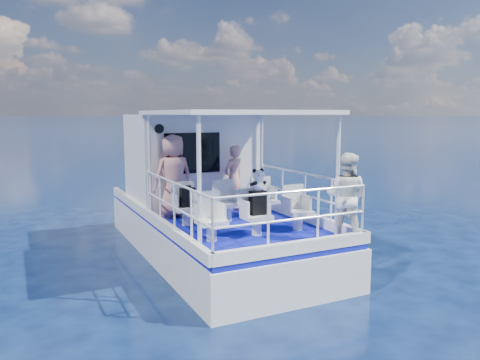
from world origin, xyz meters
The scene contains 20 objects.
ground centered at (0.00, 0.00, 0.00)m, with size 2000.00×2000.00×0.00m, color #071233.
hull centered at (0.00, 1.00, 0.00)m, with size 3.00×7.00×1.60m, color white.
deck centered at (0.00, 1.00, 0.85)m, with size 2.90×6.90×0.10m, color #090D88.
cabin centered at (0.00, 2.30, 2.00)m, with size 2.85×2.00×2.20m, color white.
canopy centered at (0.00, -0.20, 3.14)m, with size 3.00×3.20×0.08m, color white.
canopy_posts centered at (0.00, -0.25, 2.00)m, with size 2.77×2.97×2.20m.
railings centered at (0.00, -0.58, 1.40)m, with size 2.84×3.59×1.00m, color white, non-canonical shape.
seat_port_fwd centered at (-0.90, 0.20, 1.09)m, with size 0.48×0.46×0.38m, color silver.
seat_center_fwd centered at (0.00, 0.20, 1.09)m, with size 0.48×0.46×0.38m, color silver.
seat_stbd_fwd centered at (0.90, 0.20, 1.09)m, with size 0.48×0.46×0.38m, color silver.
seat_port_aft centered at (-0.90, -1.10, 1.09)m, with size 0.48×0.46×0.38m, color silver.
seat_center_aft centered at (0.00, -1.10, 1.09)m, with size 0.48×0.46×0.38m, color silver.
seat_stbd_aft centered at (0.90, -1.10, 1.09)m, with size 0.48×0.46×0.38m, color silver.
passenger_port_fwd centered at (-0.88, 1.04, 1.79)m, with size 0.67×0.48×1.79m, color tan.
passenger_stbd_fwd centered at (0.53, 1.00, 1.66)m, with size 0.55×0.36×1.52m, color #E19991.
passenger_stbd_aft centered at (1.25, -2.08, 1.67)m, with size 0.75×0.59×1.55m, color white.
backpack_port centered at (-0.88, 0.17, 1.47)m, with size 0.29×0.16×0.38m, color black.
backpack_center centered at (0.02, -1.09, 1.50)m, with size 0.29×0.16×0.44m, color black.
compact_camera centered at (-0.86, 0.15, 1.69)m, with size 0.09×0.06×0.06m, color black.
panda centered at (0.03, -1.08, 1.92)m, with size 0.26×0.22×0.41m, color white, non-canonical shape.
Camera 1 is at (-3.96, -8.50, 3.11)m, focal length 35.00 mm.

